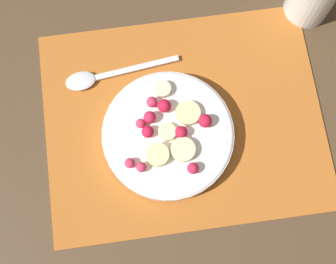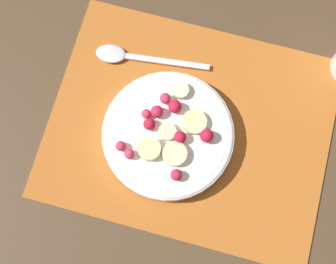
% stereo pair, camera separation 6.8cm
% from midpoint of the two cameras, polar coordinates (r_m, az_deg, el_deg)
% --- Properties ---
extents(ground_plane, '(3.00, 3.00, 0.00)m').
position_cam_midpoint_polar(ground_plane, '(0.72, 5.31, 0.05)').
color(ground_plane, '#4C3823').
extents(placemat, '(0.43, 0.34, 0.01)m').
position_cam_midpoint_polar(placemat, '(0.72, 5.33, 0.11)').
color(placemat, '#B26023').
rests_on(placemat, ground_plane).
extents(fruit_bowl, '(0.20, 0.20, 0.04)m').
position_cam_midpoint_polar(fruit_bowl, '(0.70, 2.76, -0.86)').
color(fruit_bowl, white).
rests_on(fruit_bowl, placemat).
extents(spoon, '(0.18, 0.04, 0.01)m').
position_cam_midpoint_polar(spoon, '(0.75, -2.45, 8.77)').
color(spoon, silver).
rests_on(spoon, placemat).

